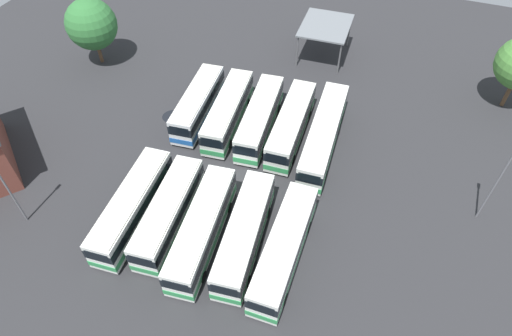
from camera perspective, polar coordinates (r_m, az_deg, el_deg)
ground_plane at (r=42.49m, az=-2.61°, el=-1.43°), size 92.25×92.25×0.00m
bus_row0_slot0 at (r=48.29m, az=-7.47°, el=8.24°), size 10.77×3.57×3.41m
bus_row0_slot1 at (r=46.98m, az=-3.62°, el=7.31°), size 11.44×3.74×3.41m
bus_row0_slot2 at (r=46.07m, az=0.50°, el=6.47°), size 11.52×3.69×3.41m
bus_row0_slot3 at (r=45.42m, az=4.55°, el=5.59°), size 11.59×3.17×3.41m
bus_row0_slot4 at (r=44.76m, az=8.74°, el=4.36°), size 13.65×3.31×3.41m
bus_row1_slot0 at (r=39.52m, az=-15.62°, el=-4.72°), size 11.50×3.43×3.41m
bus_row1_slot1 at (r=38.36m, az=-11.16°, el=-5.64°), size 10.82×3.57×3.41m
bus_row1_slot2 at (r=36.95m, az=-6.96°, el=-7.72°), size 11.68×3.80×3.41m
bus_row1_slot3 at (r=36.41m, az=-1.49°, el=-8.42°), size 11.39×3.78×3.41m
bus_row1_slot4 at (r=35.69m, az=3.65°, el=-10.27°), size 11.44×2.80×3.41m
maintenance_shelter at (r=57.34m, az=8.99°, el=17.57°), size 7.52×6.16×4.29m
lamp_post_by_building at (r=40.94m, az=-29.74°, el=-1.70°), size 0.56×0.28×9.07m
lamp_post_near_entrance at (r=40.97m, az=28.67°, el=-1.57°), size 0.56×0.28×8.61m
tree_northeast at (r=58.30m, az=-20.48°, el=16.98°), size 6.01×6.01×8.14m
puddle_back_corner at (r=49.90m, az=-10.77°, el=6.56°), size 2.19×2.19×0.01m
puddle_near_shelter at (r=43.05m, az=-16.11°, el=-3.03°), size 2.46×2.46×0.01m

